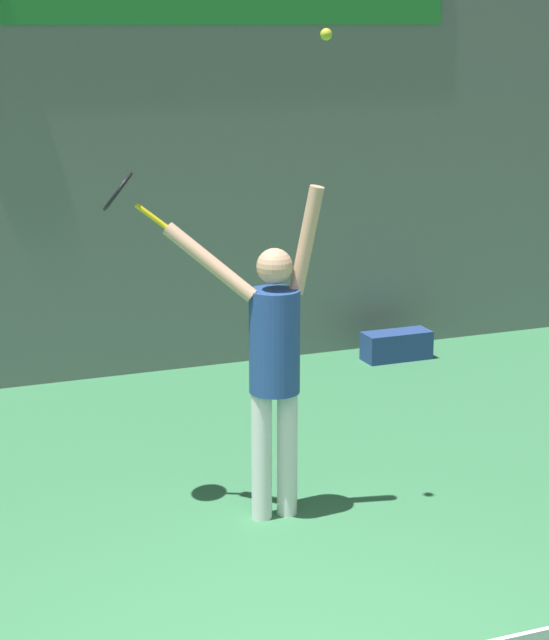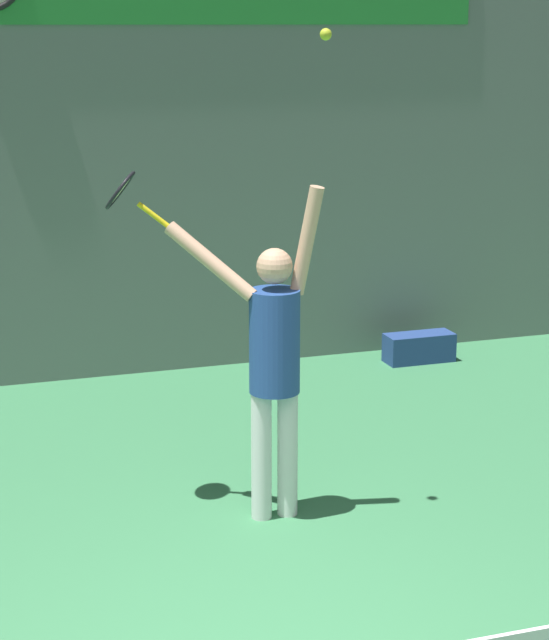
# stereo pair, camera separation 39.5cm
# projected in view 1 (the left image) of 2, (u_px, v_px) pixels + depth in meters

# --- Properties ---
(back_wall) EXTENTS (18.00, 0.10, 5.00)m
(back_wall) POSITION_uv_depth(u_px,v_px,m) (42.00, 94.00, 9.62)
(back_wall) COLOR slate
(back_wall) RESTS_ON ground_plane
(tennis_player) EXTENTS (0.92, 0.56, 2.13)m
(tennis_player) POSITION_uv_depth(u_px,v_px,m) (273.00, 354.00, 7.18)
(tennis_player) COLOR white
(tennis_player) RESTS_ON ground_plane
(tennis_racket) EXTENTS (0.43, 0.34, 0.36)m
(tennis_racket) POSITION_uv_depth(u_px,v_px,m) (121.00, 194.00, 7.03)
(tennis_racket) COLOR yellow
(tennis_ball) EXTENTS (0.07, 0.07, 0.07)m
(tennis_ball) POSITION_uv_depth(u_px,v_px,m) (326.00, 34.00, 6.65)
(tennis_ball) COLOR #CCDB2D
(equipment_bag) EXTENTS (0.65, 0.26, 0.27)m
(equipment_bag) POSITION_uv_depth(u_px,v_px,m) (397.00, 345.00, 10.87)
(equipment_bag) COLOR navy
(equipment_bag) RESTS_ON ground_plane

